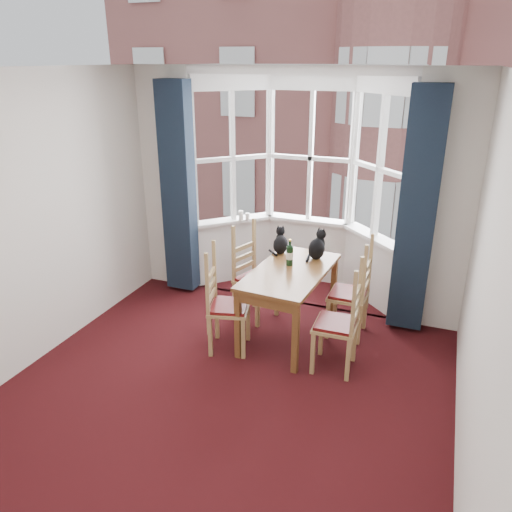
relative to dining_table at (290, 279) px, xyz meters
The scene contains 21 objects.
floor 1.59m from the dining_table, 99.97° to the right, with size 4.50×4.50×0.00m, color black.
ceiling 2.56m from the dining_table, 99.97° to the right, with size 4.50×4.50×0.00m, color white.
wall_left 2.75m from the dining_table, 147.77° to the right, with size 4.50×4.50×0.00m, color silver.
wall_right 2.36m from the dining_table, 39.01° to the right, with size 4.50×4.50×0.00m, color silver.
wall_back_pier_left 2.19m from the dining_table, 156.34° to the left, with size 0.70×0.12×2.80m, color silver.
wall_back_pier_right 1.78m from the dining_table, 30.71° to the left, with size 0.70×0.12×2.80m, color silver.
bay_window 1.53m from the dining_table, 100.58° to the left, with size 2.76×0.94×2.80m.
curtain_left 1.91m from the dining_table, 158.66° to the left, with size 0.38×0.22×2.60m, color #152130.
curtain_right 1.50m from the dining_table, 29.12° to the left, with size 0.38×0.22×2.60m, color #152130.
dining_table is the anchor object (origin of this frame).
chair_left_near 0.80m from the dining_table, 140.69° to the right, with size 0.49×0.51×0.92m.
chair_left_far 0.70m from the dining_table, 151.78° to the left, with size 0.51×0.53×0.92m.
chair_right_near 0.83m from the dining_table, 31.24° to the right, with size 0.41×0.43×0.92m.
chair_right_far 0.76m from the dining_table, 22.70° to the left, with size 0.40×0.42×0.92m.
cat_left 0.55m from the dining_table, 120.42° to the left, with size 0.23×0.27×0.32m.
cat_right 0.52m from the dining_table, 67.79° to the left, with size 0.24×0.29×0.35m.
wine_bottle 0.27m from the dining_table, 111.57° to the left, with size 0.07×0.07×0.29m.
candle_tall 1.61m from the dining_table, 131.81° to the left, with size 0.06×0.06×0.13m, color white.
candle_short 1.57m from the dining_table, 128.86° to the left, with size 0.06×0.06×0.10m, color white.
street 31.55m from the dining_table, 90.46° to the left, with size 80.00×80.00×0.00m, color #333335.
tenement_building 12.63m from the dining_table, 91.13° to the left, with size 18.40×7.80×15.20m.
Camera 1 is at (1.65, -3.21, 2.87)m, focal length 35.00 mm.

